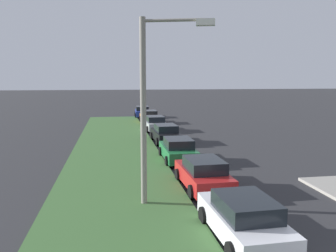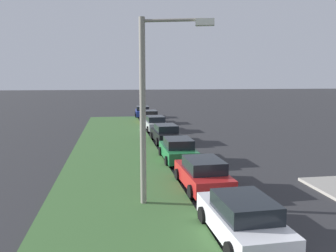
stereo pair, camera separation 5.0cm
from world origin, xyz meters
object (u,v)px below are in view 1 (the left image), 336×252
Objects in this scene: parked_car_green at (178,150)px; parked_car_blue at (142,112)px; parked_car_silver at (155,123)px; parked_car_orange at (149,117)px; parked_car_red at (203,174)px; parked_car_white at (243,219)px; parked_car_black at (166,134)px; streetlight at (152,99)px.

parked_car_blue is at bearing -0.05° from parked_car_green.
parked_car_silver is 6.09m from parked_car_orange.
parked_car_blue is at bearing -1.31° from parked_car_silver.
parked_car_green is (5.59, 0.13, 0.00)m from parked_car_red.
parked_car_red is 24.52m from parked_car_orange.
parked_car_white and parked_car_green have the same top height.
parked_car_white is at bearing 177.44° from parked_car_red.
parked_car_white is 17.30m from parked_car_black.
parked_car_orange is 6.16m from parked_car_blue.
parked_car_red and parked_car_silver have the same top height.
parked_car_silver is 0.58× the size of streetlight.
parked_car_orange and parked_car_blue have the same top height.
parked_car_blue is (35.94, 0.11, 0.00)m from parked_car_white.
parked_car_orange is at bearing -1.86° from parked_car_red.
parked_car_silver is (6.40, 0.07, 0.00)m from parked_car_black.
streetlight is at bearing 161.39° from parked_car_green.
parked_car_black is (6.43, -0.20, 0.00)m from parked_car_green.
parked_car_blue is at bearing -2.09° from parked_car_black.
parked_car_silver is (18.43, -0.00, 0.00)m from parked_car_red.
parked_car_green is 12.84m from parked_car_silver.
parked_car_white is 29.79m from parked_car_orange.
parked_car_white is 0.58× the size of streetlight.
parked_car_red is 1.00× the size of parked_car_orange.
parked_car_black is 1.00× the size of parked_car_blue.
parked_car_black is 1.00× the size of parked_car_silver.
parked_car_orange is at bearing -2.92° from parked_car_black.
parked_car_silver is 1.00× the size of parked_car_blue.
parked_car_white is at bearing -143.68° from streetlight.
parked_car_blue is (25.07, 0.06, 0.00)m from parked_car_green.
parked_car_orange is at bearing -0.81° from parked_car_green.
parked_car_red is at bearing -177.12° from parked_car_blue.
streetlight is (-13.86, 2.68, 3.67)m from parked_car_black.
parked_car_orange is at bearing -2.89° from parked_car_silver.
streetlight reaches higher than parked_car_orange.
parked_car_black and parked_car_orange have the same top height.
parked_car_green and parked_car_silver have the same top height.
parked_car_white and parked_car_red have the same top height.
parked_car_green is 6.43m from parked_car_black.
parked_car_silver is at bearing -2.30° from parked_car_black.
parked_car_white is 23.71m from parked_car_silver.
parked_car_white is 1.00× the size of parked_car_blue.
parked_car_orange is at bearing -174.99° from parked_car_blue.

